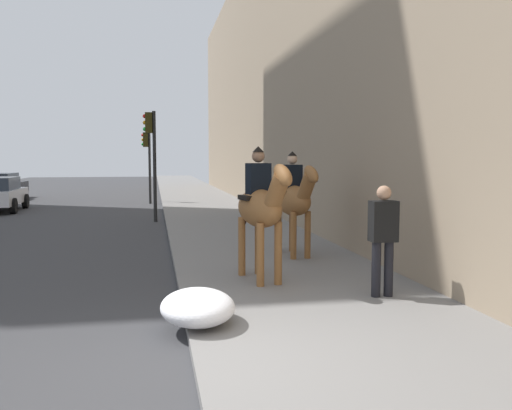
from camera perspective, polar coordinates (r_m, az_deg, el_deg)
sidewalk_slab at (r=6.25m, az=12.85°, el=-15.48°), size 120.00×4.01×0.12m
mounted_horse_near at (r=9.19m, az=0.53°, el=-0.12°), size 2.14×0.82×2.31m
mounted_horse_far at (r=11.60m, az=4.07°, el=0.69°), size 2.15×0.73×2.26m
pedestrian_greeting at (r=8.39m, az=13.31°, el=-2.92°), size 0.27×0.41×1.70m
traffic_light_near_curb at (r=19.02m, az=-10.97°, el=5.95°), size 0.20×0.44×3.84m
traffic_light_far_curb at (r=26.69m, az=-11.40°, el=5.20°), size 0.20×0.44×3.51m
snow_pile_near at (r=7.04m, az=-6.20°, el=-10.67°), size 1.24×0.95×0.43m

